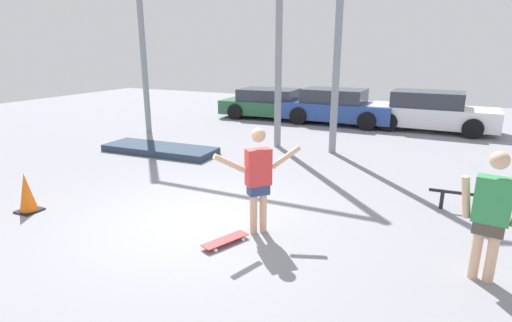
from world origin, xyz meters
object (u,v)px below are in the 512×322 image
parked_car_green (272,104)px  bystander (491,212)px  skateboarder (258,175)px  skateboard (225,240)px  parked_car_blue (337,107)px  traffic_cone (27,193)px  grind_rail (511,202)px  parked_car_white (430,112)px  manual_pad (160,149)px

parked_car_green → bystander: (7.32, -10.21, 0.33)m
skateboarder → skateboard: size_ratio=2.15×
skateboarder → parked_car_blue: 10.16m
traffic_cone → parked_car_green: bearing=90.2°
grind_rail → traffic_cone: traffic_cone is taller
skateboarder → parked_car_blue: bearing=50.1°
skateboard → parked_car_white: size_ratio=0.18×
manual_pad → grind_rail: (8.43, -1.01, 0.20)m
parked_car_green → parked_car_blue: size_ratio=1.02×
grind_rail → parked_car_blue: (-5.07, 7.66, 0.36)m
skateboard → parked_car_blue: bearing=28.2°
skateboard → parked_car_blue: parked_car_blue is taller
parked_car_white → traffic_cone: parked_car_white is taller
parked_car_blue → traffic_cone: size_ratio=5.85×
grind_rail → parked_car_white: bearing=102.4°
parked_car_white → skateboarder: bearing=-100.0°
skateboard → parked_car_white: bearing=10.4°
skateboarder → grind_rail: (3.73, 2.40, -0.66)m
parked_car_green → traffic_cone: parked_car_green is taller
manual_pad → parked_car_green: bearing=85.5°
traffic_cone → parked_car_blue: bearing=75.9°
skateboarder → parked_car_blue: size_ratio=0.40×
manual_pad → parked_car_blue: 7.47m
skateboarder → bystander: 3.16m
skateboarder → bystander: bearing=-48.0°
skateboard → parked_car_blue: (-1.07, 10.66, 0.59)m
parked_car_blue → parked_car_white: parked_car_white is taller
skateboard → skateboarder: bearing=-2.3°
bystander → parked_car_white: bearing=-76.1°
parked_car_white → bystander: (1.14, -10.19, 0.26)m
manual_pad → traffic_cone: size_ratio=4.54×
parked_car_white → bystander: size_ratio=2.56×
manual_pad → parked_car_green: parked_car_green is taller
traffic_cone → grind_rail: bearing=23.6°
skateboarder → parked_car_white: 10.37m
traffic_cone → skateboarder: bearing=14.1°
skateboarder → manual_pad: skateboarder is taller
skateboarder → parked_car_blue: (-1.34, 10.06, -0.30)m
grind_rail → parked_car_blue: parked_car_blue is taller
bystander → skateboarder: bearing=7.1°
grind_rail → parked_car_white: parked_car_white is taller
parked_car_green → parked_car_white: parked_car_white is taller
skateboard → grind_rail: 5.00m
parked_car_blue → parked_car_green: bearing=178.5°
parked_car_green → bystander: 12.57m
grind_rail → traffic_cone: bearing=-156.4°
grind_rail → parked_car_green: size_ratio=0.61×
skateboard → manual_pad: 5.96m
skateboarder → parked_car_blue: skateboarder is taller
parked_car_green → traffic_cone: size_ratio=5.99×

